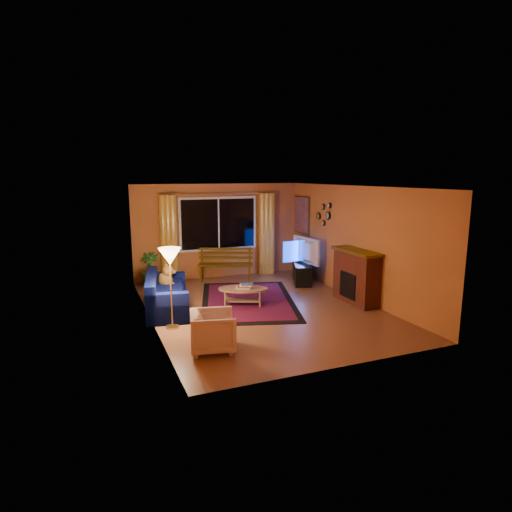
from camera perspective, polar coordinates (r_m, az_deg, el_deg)
name	(u,v)px	position (r m, az deg, el deg)	size (l,w,h in m)	color
floor	(261,308)	(8.99, 0.72, -6.99)	(4.50, 6.00, 0.02)	brown
ceiling	(262,186)	(8.56, 0.76, 9.29)	(4.50, 6.00, 0.02)	white
wall_back	(218,231)	(11.49, -5.08, 3.34)	(4.50, 0.02, 2.50)	#C37036
wall_left	(148,257)	(8.10, -14.17, -0.11)	(0.02, 6.00, 2.50)	#C37036
wall_right	(355,242)	(9.77, 13.06, 1.78)	(0.02, 6.00, 2.50)	#C37036
window	(219,224)	(11.40, -5.00, 4.30)	(2.00, 0.02, 1.30)	black
curtain_rod	(219,193)	(11.30, -5.00, 8.31)	(0.03, 0.03, 3.20)	#BF8C3F
curtain_left	(169,239)	(11.07, -11.58, 2.20)	(0.36, 0.36, 2.24)	gold
curtain_right	(266,234)	(11.85, 1.37, 2.98)	(0.36, 0.36, 2.24)	gold
bench	(226,272)	(11.24, -4.08, -2.20)	(1.40, 0.41, 0.42)	#483504
potted_plant	(150,269)	(10.99, -13.96, -1.72)	(0.46, 0.46, 0.83)	#235B1E
sofa	(167,293)	(8.89, -11.77, -4.83)	(0.80, 1.86, 0.75)	#060C42
dog	(165,276)	(9.23, -12.00, -2.56)	(0.36, 0.49, 0.54)	olive
armchair	(213,329)	(6.84, -5.74, -9.70)	(0.68, 0.64, 0.70)	beige
floor_lamp	(171,289)	(7.81, -11.26, -4.29)	(0.24, 0.24, 1.47)	#BF8C3F
rug	(248,300)	(9.47, -1.12, -5.93)	(1.99, 3.14, 0.02)	maroon
coffee_table	(243,297)	(9.10, -1.73, -5.45)	(1.05, 1.05, 0.38)	#956C53
tv_console	(302,273)	(11.09, 6.12, -2.21)	(0.40, 1.19, 0.50)	black
television	(302,250)	(10.97, 6.18, 0.73)	(1.15, 0.15, 0.66)	black
fireplace	(356,278)	(9.47, 13.22, -2.84)	(0.40, 1.20, 1.10)	maroon
mirror_cluster	(324,213)	(10.76, 8.99, 5.69)	(0.06, 0.60, 0.56)	black
painting	(302,215)	(11.78, 6.13, 5.47)	(0.04, 0.76, 0.96)	#DE5A16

